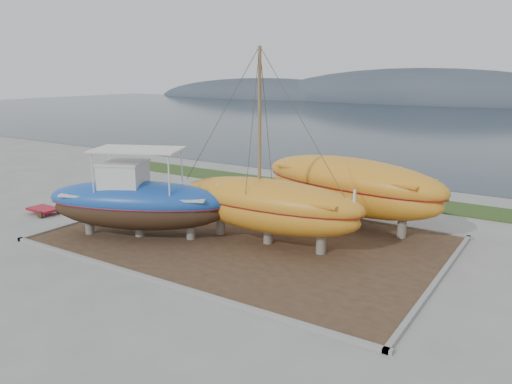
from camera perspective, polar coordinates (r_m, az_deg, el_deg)
The scene contains 10 objects.
ground at distance 21.51m, azimuth -7.22°, elevation -8.36°, with size 140.00×140.00×0.00m, color gray.
dirt_patch at distance 24.48m, azimuth -1.16°, elevation -5.41°, with size 18.00×12.00×0.06m, color #422D1E.
curb_frame at distance 24.46m, azimuth -1.16°, elevation -5.31°, with size 18.60×12.60×0.15m, color gray, non-canonical shape.
grass_strip at distance 34.22m, azimuth 9.73°, elevation -0.06°, with size 44.00×3.00×0.08m, color #284219.
sea at distance 86.49m, azimuth 24.45°, elevation 7.09°, with size 260.00×100.00×0.04m, color #17232E, non-canonical shape.
blue_caique at distance 24.93m, azimuth -13.39°, elevation -0.12°, with size 9.11×2.85×4.38m, color #1B4EAD, non-canonical shape.
white_dinghy at distance 29.56m, azimuth -8.94°, elevation -1.05°, with size 3.67×1.38×1.10m, color silver, non-canonical shape.
orange_sailboat at distance 22.77m, azimuth 1.44°, elevation 4.96°, with size 9.42×2.78×9.05m, color orange, non-canonical shape.
orange_bare_hull at distance 26.65m, azimuth 10.66°, elevation -0.09°, with size 10.67×3.20×3.50m, color orange, non-canonical shape.
red_trailer at distance 31.24m, azimuth -23.10°, elevation -2.01°, with size 2.65×1.32×0.38m, color #AC1323, non-canonical shape.
Camera 1 is at (13.04, -15.12, 8.01)m, focal length 35.00 mm.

